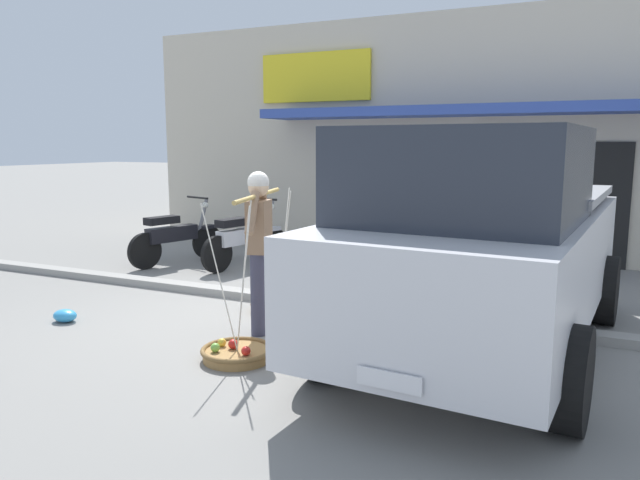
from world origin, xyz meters
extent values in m
plane|color=gray|center=(0.00, 0.00, 0.00)|extent=(90.00, 90.00, 0.00)
cube|color=gray|center=(0.00, 0.70, 0.05)|extent=(20.00, 0.24, 0.10)
cylinder|color=#38384C|center=(0.37, -0.37, 0.43)|extent=(0.15, 0.15, 0.86)
cylinder|color=#38384C|center=(0.42, -0.54, 0.43)|extent=(0.15, 0.15, 0.86)
cube|color=#84664C|center=(0.40, -0.45, 1.13)|extent=(0.28, 0.38, 0.54)
sphere|color=#E0B78E|center=(0.40, -0.45, 1.53)|extent=(0.21, 0.21, 0.21)
sphere|color=silver|center=(0.40, -0.45, 1.58)|extent=(0.22, 0.22, 0.22)
cylinder|color=#84664C|center=(0.33, -0.22, 1.30)|extent=(0.18, 0.35, 0.43)
cylinder|color=#84664C|center=(0.46, -0.68, 1.30)|extent=(0.18, 0.35, 0.43)
cylinder|color=tan|center=(0.40, -0.45, 1.45)|extent=(0.48, 1.60, 0.04)
cylinder|color=#9E7542|center=(0.18, 0.34, 0.04)|extent=(0.63, 0.63, 0.09)
torus|color=brown|center=(0.18, 0.34, 0.10)|extent=(0.67, 0.67, 0.05)
sphere|color=#74B344|center=(0.25, 0.22, 0.14)|extent=(0.09, 0.09, 0.09)
sphere|color=#649A3B|center=(0.16, 0.22, 0.14)|extent=(0.10, 0.10, 0.10)
sphere|color=#659C3B|center=(0.20, 0.17, 0.14)|extent=(0.10, 0.10, 0.10)
sphere|color=red|center=(0.26, 0.39, 0.13)|extent=(0.08, 0.08, 0.08)
sphere|color=gold|center=(0.06, 0.39, 0.19)|extent=(0.09, 0.09, 0.09)
sphere|color=#6CA63F|center=(0.20, 0.28, 0.14)|extent=(0.10, 0.10, 0.10)
cylinder|color=silver|center=(0.18, 0.49, 0.77)|extent=(0.01, 0.30, 1.36)
cylinder|color=silver|center=(0.05, 0.27, 0.77)|extent=(0.26, 0.16, 1.36)
cylinder|color=silver|center=(0.30, 0.27, 0.77)|extent=(0.26, 0.16, 1.36)
cylinder|color=#9E7542|center=(0.62, -1.25, 0.04)|extent=(0.63, 0.63, 0.09)
torus|color=brown|center=(0.62, -1.25, 0.10)|extent=(0.67, 0.67, 0.05)
sphere|color=red|center=(0.57, -1.23, 0.14)|extent=(0.09, 0.09, 0.09)
sphere|color=#76B746|center=(0.47, -1.38, 0.13)|extent=(0.09, 0.09, 0.09)
sphere|color=gold|center=(0.44, -1.22, 0.13)|extent=(0.08, 0.08, 0.08)
sphere|color=red|center=(0.77, -1.33, 0.13)|extent=(0.09, 0.09, 0.09)
cylinder|color=silver|center=(0.62, -1.10, 0.77)|extent=(0.01, 0.30, 1.36)
cylinder|color=silver|center=(0.49, -1.32, 0.77)|extent=(0.26, 0.16, 1.36)
cylinder|color=silver|center=(0.75, -1.32, 0.77)|extent=(0.26, 0.16, 1.36)
cylinder|color=black|center=(-2.57, 2.77, 0.29)|extent=(0.24, 0.58, 0.58)
cylinder|color=black|center=(-2.92, 1.58, 0.29)|extent=(0.24, 0.58, 0.58)
cube|color=black|center=(-2.57, 2.77, 0.55)|extent=(0.21, 0.31, 0.06)
cube|color=black|center=(-2.77, 2.08, 0.51)|extent=(0.44, 0.92, 0.24)
cube|color=black|center=(-2.82, 1.90, 0.75)|extent=(0.37, 0.60, 0.12)
cylinder|color=slate|center=(-2.60, 2.67, 0.68)|extent=(0.14, 0.30, 0.76)
cylinder|color=black|center=(-2.62, 2.60, 1.07)|extent=(0.53, 0.18, 0.04)
sphere|color=silver|center=(-2.58, 2.75, 0.93)|extent=(0.11, 0.11, 0.11)
cylinder|color=black|center=(-1.42, 3.03, 0.29)|extent=(0.22, 0.58, 0.58)
cylinder|color=black|center=(-1.73, 1.83, 0.29)|extent=(0.22, 0.58, 0.58)
cube|color=silver|center=(-1.42, 3.03, 0.55)|extent=(0.20, 0.31, 0.06)
cube|color=silver|center=(-1.60, 2.33, 0.51)|extent=(0.41, 0.92, 0.24)
cube|color=black|center=(-1.64, 2.16, 0.75)|extent=(0.35, 0.60, 0.12)
cylinder|color=slate|center=(-1.45, 2.94, 0.68)|extent=(0.13, 0.30, 0.76)
cylinder|color=black|center=(-1.47, 2.86, 1.07)|extent=(0.53, 0.17, 0.04)
sphere|color=silver|center=(-1.43, 3.01, 0.93)|extent=(0.11, 0.11, 0.11)
cube|color=silver|center=(2.61, 0.06, 0.86)|extent=(2.24, 4.83, 0.96)
cube|color=#282D38|center=(2.55, -0.76, 1.72)|extent=(1.88, 2.00, 0.76)
cube|color=gray|center=(2.69, 1.11, 1.44)|extent=(1.97, 2.48, 0.08)
cylinder|color=black|center=(3.45, -1.46, 0.38)|extent=(0.32, 0.78, 0.76)
cylinder|color=black|center=(1.56, -1.32, 0.38)|extent=(0.32, 0.78, 0.76)
cylinder|color=black|center=(3.67, 1.44, 0.38)|extent=(0.32, 0.78, 0.76)
cylinder|color=black|center=(1.77, 1.58, 0.38)|extent=(0.32, 0.78, 0.76)
cube|color=silver|center=(2.44, -2.30, 0.50)|extent=(0.44, 0.05, 0.12)
cube|color=beige|center=(1.49, 7.29, 2.10)|extent=(13.00, 5.00, 4.20)
cube|color=#334CA3|center=(1.49, 4.29, 2.50)|extent=(7.15, 1.00, 0.16)
cube|color=yellow|center=(-1.44, 4.74, 3.20)|extent=(2.20, 0.08, 0.90)
cube|color=black|center=(3.44, 4.77, 1.00)|extent=(1.10, 0.06, 2.00)
ellipsoid|color=#3393D1|center=(-1.78, -1.05, 0.07)|extent=(0.28, 0.22, 0.14)
cube|color=olive|center=(1.79, 2.43, 0.16)|extent=(0.44, 0.36, 0.32)
camera|label=1|loc=(3.57, -5.75, 1.97)|focal=33.90mm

